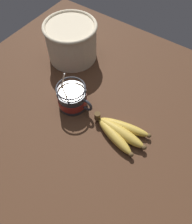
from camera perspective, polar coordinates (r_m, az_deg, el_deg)
table at (r=77.67cm, az=-3.12°, el=-0.40°), size 103.94×103.94×3.36cm
coffee_mug at (r=75.02cm, az=-6.13°, el=3.74°), size 14.63×10.11×14.76cm
banana_bunch at (r=70.22cm, az=6.23°, el=-5.20°), size 19.61×12.04×4.17cm
woven_basket at (r=89.98cm, az=-6.46°, el=18.02°), size 20.50×20.50×14.97cm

